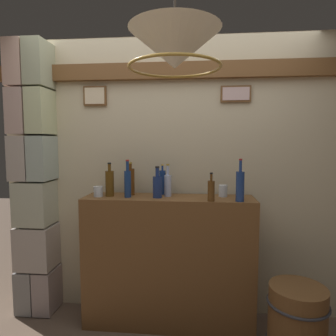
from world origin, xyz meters
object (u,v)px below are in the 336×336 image
object	(u,v)px
liquor_bottle_port	(168,184)
liquor_bottle_gin	(240,186)
liquor_bottle_rum	(211,190)
pendant_lamp	(175,50)
wooden_barrel	(297,323)
liquor_bottle_vodka	(130,181)
liquor_bottle_mezcal	(110,183)
liquor_bottle_vermouth	(128,183)
liquor_bottle_sherry	(162,182)
liquor_bottle_rye	(157,186)
glass_tumbler_rocks	(223,191)
glass_tumbler_highball	(98,191)

from	to	relation	value
liquor_bottle_port	liquor_bottle_gin	bearing A→B (deg)	-15.18
liquor_bottle_rum	liquor_bottle_gin	xyz separation A→B (m)	(0.22, 0.01, 0.04)
pendant_lamp	wooden_barrel	xyz separation A→B (m)	(0.85, 0.48, -1.79)
liquor_bottle_vodka	pendant_lamp	xyz separation A→B (m)	(0.46, -0.90, 0.83)
liquor_bottle_mezcal	liquor_bottle_vermouth	xyz separation A→B (m)	(0.16, -0.03, 0.01)
liquor_bottle_rum	wooden_barrel	xyz separation A→B (m)	(0.62, -0.20, -0.93)
liquor_bottle_sherry	liquor_bottle_rye	size ratio (longest dim) A/B	1.02
liquor_bottle_sherry	liquor_bottle_rye	bearing A→B (deg)	-98.06
liquor_bottle_sherry	liquor_bottle_vermouth	distance (m)	0.32
liquor_bottle_port	liquor_bottle_mezcal	bearing A→B (deg)	-175.04
liquor_bottle_mezcal	liquor_bottle_port	xyz separation A→B (m)	(0.49, 0.04, -0.01)
glass_tumbler_rocks	glass_tumbler_highball	distance (m)	1.06
liquor_bottle_vodka	liquor_bottle_rye	distance (m)	0.28
liquor_bottle_sherry	liquor_bottle_vermouth	size ratio (longest dim) A/B	0.84
glass_tumbler_rocks	liquor_bottle_port	bearing A→B (deg)	-175.74
liquor_bottle_port	pendant_lamp	distance (m)	1.21
liquor_bottle_vodka	liquor_bottle_sherry	bearing A→B (deg)	10.75
glass_tumbler_highball	liquor_bottle_gin	bearing A→B (deg)	-4.40
liquor_bottle_vodka	pendant_lamp	world-z (taller)	pendant_lamp
liquor_bottle_rum	liquor_bottle_vodka	bearing A→B (deg)	162.88
liquor_bottle_gin	liquor_bottle_vodka	bearing A→B (deg)	167.64
liquor_bottle_mezcal	liquor_bottle_gin	distance (m)	1.08
liquor_bottle_mezcal	liquor_bottle_rum	size ratio (longest dim) A/B	1.28
liquor_bottle_sherry	glass_tumbler_rocks	bearing A→B (deg)	-6.60
liquor_bottle_vermouth	wooden_barrel	world-z (taller)	liquor_bottle_vermouth
glass_tumbler_highball	wooden_barrel	distance (m)	1.82
liquor_bottle_vermouth	pendant_lamp	xyz separation A→B (m)	(0.45, -0.78, 0.83)
liquor_bottle_rye	glass_tumbler_rocks	size ratio (longest dim) A/B	2.67
liquor_bottle_rye	liquor_bottle_vermouth	distance (m)	0.25
liquor_bottle_rye	liquor_bottle_gin	distance (m)	0.67
glass_tumbler_rocks	pendant_lamp	world-z (taller)	pendant_lamp
liquor_bottle_rum	wooden_barrel	world-z (taller)	liquor_bottle_rum
glass_tumbler_highball	liquor_bottle_vermouth	bearing A→B (deg)	-2.06
liquor_bottle_vermouth	liquor_bottle_gin	bearing A→B (deg)	-5.05
liquor_bottle_port	liquor_bottle_rye	bearing A→B (deg)	-139.00
liquor_bottle_sherry	pendant_lamp	xyz separation A→B (m)	(0.18, -0.95, 0.84)
liquor_bottle_port	pendant_lamp	xyz separation A→B (m)	(0.12, -0.86, 0.85)
liquor_bottle_vermouth	liquor_bottle_rum	bearing A→B (deg)	-7.71
glass_tumbler_highball	pendant_lamp	distance (m)	1.40
liquor_bottle_mezcal	glass_tumbler_rocks	distance (m)	0.97
liquor_bottle_sherry	pendant_lamp	world-z (taller)	pendant_lamp
liquor_bottle_vodka	liquor_bottle_mezcal	world-z (taller)	liquor_bottle_mezcal
glass_tumbler_highball	pendant_lamp	size ratio (longest dim) A/B	0.17
liquor_bottle_gin	glass_tumbler_rocks	bearing A→B (deg)	120.52
glass_tumbler_rocks	pendant_lamp	xyz separation A→B (m)	(-0.35, -0.89, 0.90)
liquor_bottle_rye	glass_tumbler_highball	bearing A→B (deg)	179.75
liquor_bottle_mezcal	wooden_barrel	size ratio (longest dim) A/B	0.53
liquor_bottle_vodka	wooden_barrel	world-z (taller)	liquor_bottle_vodka
liquor_bottle_rum	liquor_bottle_vermouth	size ratio (longest dim) A/B	0.71
pendant_lamp	liquor_bottle_rye	bearing A→B (deg)	104.40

